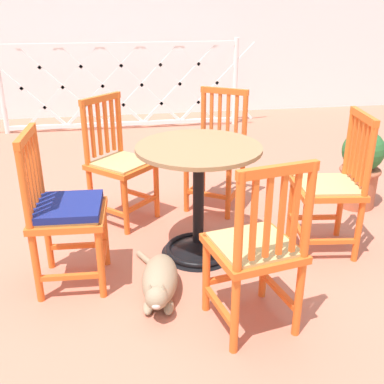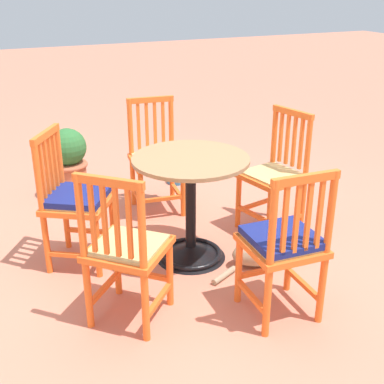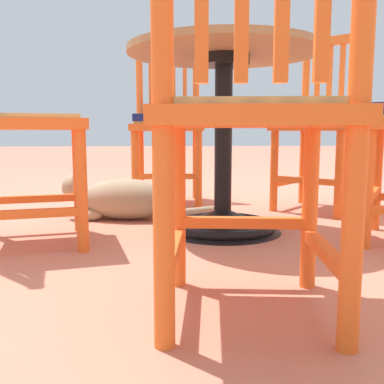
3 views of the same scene
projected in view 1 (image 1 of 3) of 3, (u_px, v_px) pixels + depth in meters
The scene contains 11 objects.
ground_plane at pixel (189, 266), 2.85m from camera, with size 24.00×24.00×0.00m, color #C6755B.
building_wall_backdrop at pixel (140, 9), 6.10m from camera, with size 10.00×0.20×2.80m, color white.
lattice_fence_panel at pixel (122, 85), 5.63m from camera, with size 3.38×0.06×1.09m.
cafe_table at pixel (198, 213), 2.88m from camera, with size 0.76×0.76×0.73m.
orange_chair_by_planter at pixel (119, 164), 3.30m from camera, with size 0.57×0.57×0.91m.
orange_chair_facing_out at pixel (65, 213), 2.52m from camera, with size 0.42×0.42×0.91m.
orange_chair_at_corner at pixel (256, 251), 2.17m from camera, with size 0.47×0.47×0.91m.
orange_chair_tucked_in at pixel (331, 188), 2.89m from camera, with size 0.45×0.45×0.91m.
orange_chair_near_fence at pixel (216, 152), 3.50m from camera, with size 0.55×0.55×0.91m.
tabby_cat at pixel (159, 283), 2.51m from camera, with size 0.27×0.74×0.23m.
terracotta_planter at pixel (361, 167), 3.55m from camera, with size 0.32×0.32×0.62m.
Camera 1 is at (-0.37, -2.41, 1.54)m, focal length 42.70 mm.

